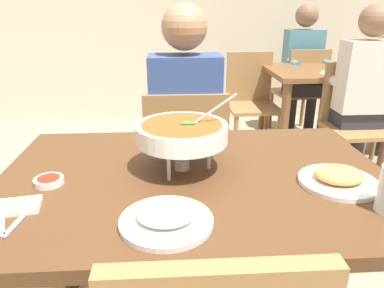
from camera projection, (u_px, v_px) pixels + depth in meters
name	position (u px, v px, depth m)	size (l,w,h in m)	color
dining_table_main	(195.00, 205.00, 1.22)	(1.28, 0.87, 0.78)	#51331C
chair_diner_main	(185.00, 160.00, 1.94)	(0.44, 0.44, 0.90)	olive
diner_main	(185.00, 117.00, 1.89)	(0.40, 0.45, 1.31)	#2D2D38
curry_bowl	(182.00, 133.00, 1.17)	(0.33, 0.30, 0.26)	silver
rice_plate	(166.00, 217.00, 0.91)	(0.24, 0.24, 0.06)	white
appetizer_plate	(338.00, 178.00, 1.11)	(0.24, 0.24, 0.06)	white
sauce_dish	(49.00, 181.00, 1.11)	(0.09, 0.09, 0.02)	white
napkin_folded	(17.00, 206.00, 0.98)	(0.12, 0.08, 0.02)	white
fork_utensil	(2.00, 218.00, 0.93)	(0.01, 0.17, 0.01)	silver
spoon_utensil	(22.00, 218.00, 0.93)	(0.01, 0.17, 0.01)	silver
dining_table_far	(324.00, 85.00, 3.14)	(1.00, 0.80, 0.78)	brown
chair_bg_middle	(302.00, 88.00, 3.63)	(0.49, 0.49, 0.90)	olive
chair_bg_right	(353.00, 116.00, 2.71)	(0.46, 0.46, 0.90)	olive
chair_bg_corner	(251.00, 97.00, 3.27)	(0.45, 0.45, 0.90)	olive
patron_bg_middle	(303.00, 64.00, 3.58)	(0.40, 0.45, 1.31)	#2D2D38
patron_bg_right	(361.00, 86.00, 2.60)	(0.40, 0.45, 1.31)	#2D2D38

